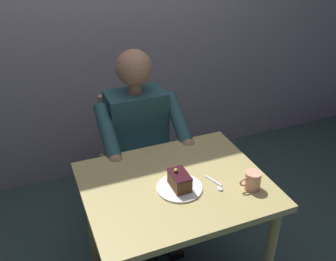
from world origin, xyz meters
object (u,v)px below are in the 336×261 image
(seated_person, at_px, (141,145))
(chair, at_px, (134,152))
(dining_table, at_px, (175,199))
(coffee_cup, at_px, (252,180))
(dessert_spoon, at_px, (217,185))
(cake_slice, at_px, (179,180))

(seated_person, bearing_deg, chair, -90.00)
(dining_table, relative_size, chair, 1.01)
(seated_person, xyz_separation_m, coffee_cup, (-0.33, 0.73, 0.14))
(dining_table, height_order, dessert_spoon, dessert_spoon)
(chair, distance_m, coffee_cup, 1.01)
(chair, xyz_separation_m, seated_person, (0.00, 0.17, 0.16))
(dessert_spoon, bearing_deg, seated_person, -74.30)
(cake_slice, xyz_separation_m, dessert_spoon, (-0.18, 0.05, -0.05))
(chair, bearing_deg, dining_table, 90.00)
(chair, relative_size, coffee_cup, 7.99)
(dining_table, bearing_deg, coffee_cup, 151.45)
(cake_slice, bearing_deg, dessert_spoon, 165.20)
(dining_table, height_order, chair, chair)
(seated_person, bearing_deg, cake_slice, 89.95)
(chair, bearing_deg, seated_person, 90.00)
(chair, height_order, dessert_spoon, chair)
(seated_person, height_order, coffee_cup, seated_person)
(dining_table, relative_size, coffee_cup, 8.07)
(chair, bearing_deg, coffee_cup, 110.06)
(coffee_cup, distance_m, dessert_spoon, 0.17)
(dining_table, xyz_separation_m, coffee_cup, (-0.33, 0.18, 0.15))
(dining_table, relative_size, cake_slice, 7.18)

